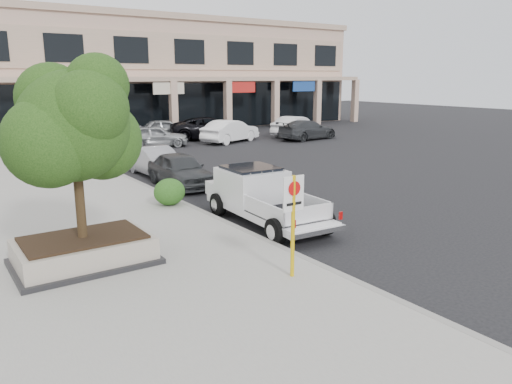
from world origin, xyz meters
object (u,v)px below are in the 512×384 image
Objects in this scene: pickup_truck at (267,198)px; lot_car_d at (211,128)px; planter_tree at (78,126)px; lot_car_b at (230,131)px; no_parking_sign at (293,212)px; curb_car_b at (157,161)px; curb_car_a at (180,170)px; lot_car_a at (156,136)px; curb_car_c at (107,143)px; curb_car_d at (85,137)px; planter at (84,251)px; lot_car_e at (166,129)px; lot_car_f at (296,126)px; lot_car_c at (307,130)px.

pickup_truck is 21.86m from lot_car_d.
planter_tree is 0.85× the size of lot_car_b.
curb_car_b is at bearing 79.28° from no_parking_sign.
lot_car_d reaches higher than curb_car_a.
no_parking_sign is 23.31m from lot_car_a.
pickup_truck is at bearing 4.63° from planter_tree.
no_parking_sign is at bearing -95.35° from curb_car_c.
curb_car_a is 13.29m from curb_car_d.
lot_car_e reaches higher than planter.
lot_car_b is 5.47m from lot_car_e.
planter is 0.55× the size of lot_car_d.
planter_tree is 23.67m from lot_car_b.
no_parking_sign is at bearing 122.04° from lot_car_f.
planter_tree reaches higher than curb_car_d.
no_parking_sign reaches higher than planter.
lot_car_b is at bearing 65.08° from pickup_truck.
curb_car_d is at bearing 93.10° from pickup_truck.
curb_car_a is (2.39, 10.50, -0.93)m from no_parking_sign.
curb_car_c reaches higher than curb_car_a.
pickup_truck is 19.79m from curb_car_d.
curb_car_d is (-0.11, 13.29, 0.07)m from curb_car_a.
planter_tree is at bearing 134.43° from no_parking_sign.
planter_tree is 6.24m from pickup_truck.
lot_car_d reaches higher than planter.
planter_tree reaches higher than curb_car_a.
lot_car_f is (15.29, 1.84, -0.06)m from curb_car_c.
pickup_truck reaches higher than lot_car_d.
lot_car_e is (-8.19, 6.59, 0.01)m from lot_car_c.
lot_car_d reaches higher than curb_car_d.
planter_tree reaches higher than lot_car_c.
planter_tree is at bearing 111.88° from lot_car_f.
curb_car_d reaches higher than lot_car_a.
pickup_truck is at bearing -89.57° from curb_car_a.
lot_car_d is (14.97, 20.46, 0.33)m from planter.
lot_car_a is 10.98m from lot_car_c.
no_parking_sign is at bearing 130.92° from lot_car_b.
lot_car_a is 4.64m from lot_car_e.
lot_car_b is (15.25, 18.18, 0.30)m from planter.
lot_car_d is (-5.74, 4.13, 0.10)m from lot_car_c.
curb_car_c is (5.90, 16.47, -2.59)m from planter_tree.
lot_car_b is at bearing 64.52° from lot_car_c.
lot_car_d reaches higher than lot_car_f.
lot_car_e is at bearing -10.53° from lot_car_a.
lot_car_d reaches higher than lot_car_a.
lot_car_a is 11.29m from lot_car_f.
lot_car_c is 10.51m from lot_car_e.
pickup_truck is at bearing -94.33° from curb_car_b.
lot_car_e is (6.51, 15.81, 0.01)m from curb_car_a.
pickup_truck is at bearing -89.56° from curb_car_d.
curb_car_b is (0.11, 2.72, -0.03)m from curb_car_a.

